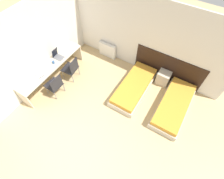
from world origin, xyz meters
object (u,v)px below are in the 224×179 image
bed_near_window (134,87)px  nightstand (163,78)px  laptop (57,56)px  chair_near_laptop (71,68)px  bed_near_door (174,106)px  chair_near_notebook (55,84)px

bed_near_window → nightstand: nightstand is taller
bed_near_window → laptop: (-2.66, -0.62, 0.62)m
nightstand → chair_near_laptop: 3.19m
bed_near_window → chair_near_laptop: bearing=-163.8°
nightstand → bed_near_window: bearing=-129.9°
chair_near_laptop → laptop: (-0.52, 0.00, 0.31)m
bed_near_window → chair_near_laptop: (-2.14, -0.62, 0.32)m
bed_near_door → nightstand: size_ratio=4.10×
bed_near_window → nightstand: 1.09m
bed_near_window → nightstand: (0.70, 0.83, 0.07)m
laptop → bed_near_door: bearing=6.7°
chair_near_notebook → laptop: 1.03m
bed_near_door → chair_near_laptop: bearing=-170.0°
chair_near_notebook → laptop: bearing=125.7°
bed_near_window → bed_near_door: 1.39m
nightstand → chair_near_laptop: chair_near_laptop is taller
chair_near_laptop → bed_near_door: bearing=4.3°
bed_near_window → chair_near_notebook: bearing=-145.8°
bed_near_door → laptop: size_ratio=5.95×
nightstand → chair_near_laptop: (-2.83, -1.45, 0.24)m
bed_near_window → chair_near_notebook: chair_near_notebook is taller
chair_near_laptop → laptop: laptop is taller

